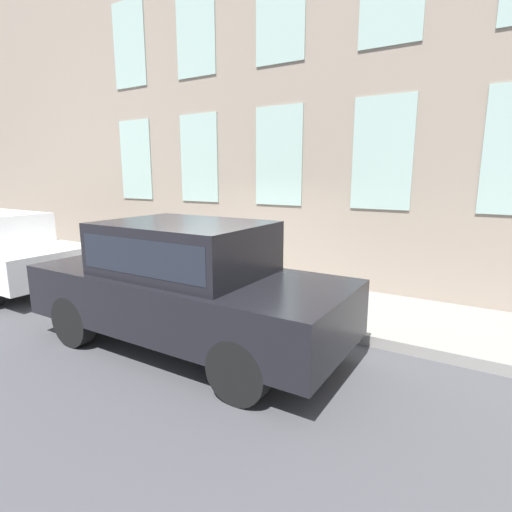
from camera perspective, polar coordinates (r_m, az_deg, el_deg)
name	(u,v)px	position (r m, az deg, el deg)	size (l,w,h in m)	color
ground_plane	(218,313)	(7.61, -5.47, -8.14)	(80.00, 80.00, 0.00)	#47474C
sidewalk	(251,293)	(8.50, -0.70, -5.35)	(2.36, 60.00, 0.17)	gray
building_facade	(283,90)	(9.46, 3.87, 22.63)	(0.33, 40.00, 8.76)	gray
fire_hydrant	(240,277)	(7.95, -2.30, -3.08)	(0.31, 0.43, 0.74)	gray
person	(273,254)	(7.52, 2.42, 0.24)	(0.37, 0.24, 1.52)	navy
parked_car_charcoal_near	(186,280)	(5.94, -10.01, -3.44)	(1.94, 4.84, 1.90)	black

